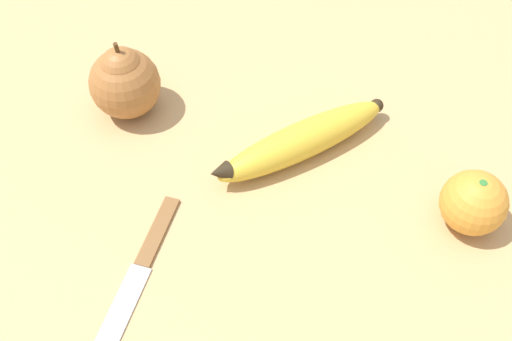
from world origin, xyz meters
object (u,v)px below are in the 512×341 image
object	(u,v)px
banana	(300,140)
pear	(124,81)
orange	(473,203)
paring_knife	(140,269)

from	to	relation	value
banana	pear	bearing A→B (deg)	-48.97
banana	pear	xyz separation A→B (m)	(-0.22, -0.00, 0.03)
orange	paring_knife	distance (m)	0.34
orange	paring_knife	world-z (taller)	orange
pear	paring_knife	world-z (taller)	pear
banana	orange	distance (m)	0.20
orange	paring_knife	bearing A→B (deg)	-150.64
paring_knife	banana	bearing A→B (deg)	-120.55
banana	paring_knife	world-z (taller)	banana
orange	pear	xyz separation A→B (m)	(-0.41, 0.03, 0.01)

